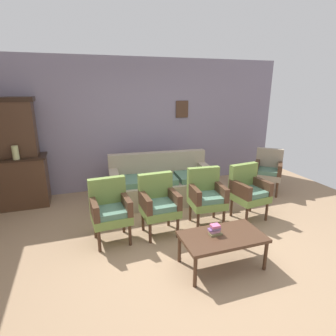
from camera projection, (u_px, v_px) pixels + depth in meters
ground_plane at (189, 246)px, 3.80m from camera, size 7.68×7.68×0.00m
wall_back_with_decor at (142, 124)px, 5.79m from camera, size 6.40×0.09×2.70m
side_cabinet at (15, 182)px, 4.94m from camera, size 1.16×0.55×0.93m
cabinet_upper_hutch at (7, 127)px, 4.73m from camera, size 0.99×0.38×1.03m
vase_on_cabinet at (15, 153)px, 4.64m from camera, size 0.11×0.11×0.24m
floral_couch at (161, 185)px, 5.22m from camera, size 1.97×0.95×0.90m
armchair_row_middle at (110, 208)px, 3.82m from camera, size 0.55×0.52×0.90m
armchair_near_couch_end at (159, 202)px, 4.02m from camera, size 0.53×0.50×0.90m
armchair_by_doorway at (206, 194)px, 4.30m from camera, size 0.56×0.53×0.90m
armchair_near_cabinet at (248, 189)px, 4.50m from camera, size 0.57×0.55×0.90m
wingback_chair_by_fireplace at (268, 169)px, 5.59m from camera, size 0.71×0.71×0.90m
coffee_table at (222, 239)px, 3.28m from camera, size 1.00×0.56×0.42m
book_stack_on_table at (215, 230)px, 3.28m from camera, size 0.16×0.11×0.13m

